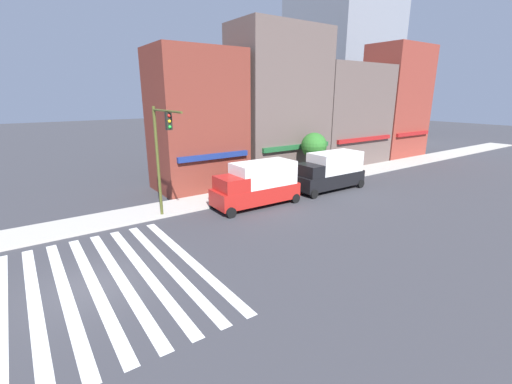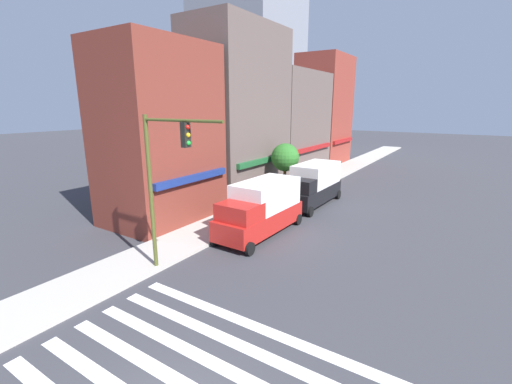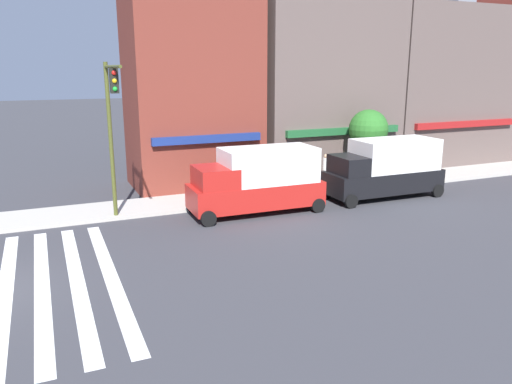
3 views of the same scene
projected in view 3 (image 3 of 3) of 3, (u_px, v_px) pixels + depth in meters
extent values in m
cube|color=silver|center=(5.00, 290.00, 15.21)|extent=(0.46, 10.80, 0.01)
cube|color=silver|center=(42.00, 285.00, 15.61)|extent=(0.46, 10.80, 0.01)
cube|color=silver|center=(77.00, 279.00, 16.01)|extent=(0.46, 10.80, 0.01)
cube|color=silver|center=(110.00, 274.00, 16.41)|extent=(0.46, 10.80, 0.01)
cube|color=maroon|center=(192.00, 89.00, 27.77)|extent=(6.93, 5.00, 10.91)
cube|color=navy|center=(208.00, 139.00, 26.00)|extent=(5.89, 0.30, 0.40)
cube|color=brown|center=(323.00, 66.00, 30.70)|extent=(8.92, 5.00, 13.37)
cube|color=#1E592D|center=(344.00, 131.00, 29.24)|extent=(7.58, 0.30, 0.40)
cube|color=brown|center=(440.00, 87.00, 34.69)|extent=(9.80, 5.00, 10.59)
cube|color=maroon|center=(466.00, 124.00, 32.89)|extent=(8.33, 0.30, 0.40)
cylinder|color=#474C1E|center=(111.00, 143.00, 21.71)|extent=(0.18, 0.18, 6.85)
cylinder|color=#474C1E|center=(112.00, 67.00, 19.13)|extent=(0.12, 4.05, 0.12)
cube|color=black|center=(114.00, 81.00, 19.07)|extent=(0.32, 0.24, 0.95)
sphere|color=red|center=(114.00, 73.00, 18.89)|extent=(0.18, 0.18, 0.18)
sphere|color=#EAAD14|center=(115.00, 81.00, 18.96)|extent=(0.18, 0.18, 0.18)
sphere|color=green|center=(115.00, 89.00, 19.03)|extent=(0.18, 0.18, 0.18)
cube|color=#B21E19|center=(256.00, 194.00, 23.18)|extent=(6.25, 2.33, 1.10)
cube|color=silver|center=(268.00, 165.00, 23.10)|extent=(4.39, 2.29, 1.60)
cube|color=#B21E19|center=(215.00, 177.00, 22.18)|extent=(1.78, 2.13, 0.90)
cylinder|color=black|center=(194.00, 206.00, 23.26)|extent=(0.68, 0.22, 0.68)
cylinder|color=black|center=(208.00, 219.00, 21.30)|extent=(0.68, 0.22, 0.68)
cylinder|color=black|center=(296.00, 195.00, 25.33)|extent=(0.68, 0.22, 0.68)
cylinder|color=black|center=(318.00, 205.00, 23.37)|extent=(0.68, 0.22, 0.68)
cube|color=black|center=(383.00, 181.00, 25.97)|extent=(6.22, 2.25, 1.10)
cube|color=silver|center=(395.00, 154.00, 25.88)|extent=(4.36, 2.24, 1.60)
cube|color=black|center=(352.00, 165.00, 24.96)|extent=(1.75, 2.10, 0.90)
cylinder|color=black|center=(327.00, 191.00, 26.04)|extent=(0.68, 0.22, 0.68)
cylinder|color=black|center=(351.00, 201.00, 24.08)|extent=(0.68, 0.22, 0.68)
cylinder|color=black|center=(409.00, 182.00, 28.12)|extent=(0.68, 0.22, 0.68)
cylinder|color=black|center=(438.00, 191.00, 26.16)|extent=(0.68, 0.22, 0.68)
cylinder|color=#23232D|center=(325.00, 177.00, 28.23)|extent=(0.26, 0.26, 0.85)
cylinder|color=silver|center=(326.00, 164.00, 28.04)|extent=(0.32, 0.32, 0.70)
sphere|color=tan|center=(326.00, 156.00, 27.93)|extent=(0.22, 0.22, 0.22)
cylinder|color=#23232D|center=(330.00, 179.00, 27.89)|extent=(0.26, 0.26, 0.85)
cylinder|color=#2D4C9E|center=(330.00, 165.00, 27.70)|extent=(0.32, 0.32, 0.70)
sphere|color=tan|center=(330.00, 157.00, 27.59)|extent=(0.22, 0.22, 0.22)
cylinder|color=brown|center=(367.00, 163.00, 28.72)|extent=(0.24, 0.24, 2.30)
sphere|color=#286623|center=(368.00, 129.00, 28.26)|extent=(2.22, 2.22, 2.22)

